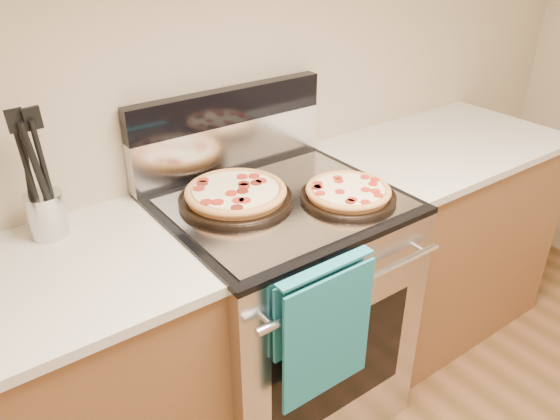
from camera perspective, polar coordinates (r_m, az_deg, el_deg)
wall_back at (r=1.92m, az=-6.40°, el=16.45°), size 4.00×0.00×4.00m
range_body at (r=2.05m, az=0.02°, el=-10.67°), size 0.76×0.68×0.90m
oven_window at (r=1.86m, az=6.36°, el=-15.89°), size 0.56×0.01×0.40m
cooktop at (r=1.80m, az=0.02°, el=0.74°), size 0.76×0.68×0.02m
backsplash_lower at (r=1.99m, az=-5.29°, el=6.67°), size 0.76×0.06×0.18m
backsplash_upper at (r=1.94m, az=-5.49°, el=10.78°), size 0.76×0.06×0.12m
oven_handle at (r=1.61m, az=7.98°, el=-7.78°), size 0.70×0.03×0.03m
dish_towel at (r=1.61m, az=4.56°, el=-12.19°), size 0.32×0.05×0.42m
foil_sheet at (r=1.77m, az=0.60°, el=0.75°), size 0.70×0.55×0.01m
cabinet_right at (r=2.60m, az=15.51°, el=-2.82°), size 1.00×0.62×0.88m
countertop_right at (r=2.40m, az=16.91°, el=6.49°), size 1.02×0.64×0.03m
pepperoni_pizza_back at (r=1.77m, az=-4.63°, el=1.63°), size 0.47×0.47×0.05m
pepperoni_pizza_front at (r=1.80m, az=7.13°, el=1.80°), size 0.40×0.40×0.04m
utensil_crock at (r=1.73m, az=-23.20°, el=-0.46°), size 0.13×0.13×0.14m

